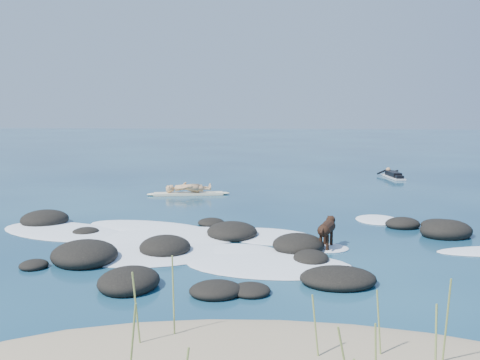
# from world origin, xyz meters

# --- Properties ---
(ground) EXTENTS (160.00, 160.00, 0.00)m
(ground) POSITION_xyz_m (0.00, 0.00, 0.00)
(ground) COLOR #0A2642
(ground) RESTS_ON ground
(dune_grass) EXTENTS (3.90, 2.10, 1.19)m
(dune_grass) POSITION_xyz_m (0.14, -7.96, 0.61)
(dune_grass) COLOR olive
(dune_grass) RESTS_ON ground
(reef_rocks) EXTENTS (13.69, 7.09, 0.57)m
(reef_rocks) POSITION_xyz_m (-0.98, -1.65, 0.12)
(reef_rocks) COLOR black
(reef_rocks) RESTS_ON ground
(breaking_foam) EXTENTS (15.35, 6.97, 0.12)m
(breaking_foam) POSITION_xyz_m (-1.67, -1.12, 0.01)
(breaking_foam) COLOR white
(breaking_foam) RESTS_ON ground
(standing_surfer_rig) EXTENTS (3.18, 1.06, 1.82)m
(standing_surfer_rig) POSITION_xyz_m (-3.72, 6.22, 0.72)
(standing_surfer_rig) COLOR #EFE9BF
(standing_surfer_rig) RESTS_ON ground
(paddling_surfer_rig) EXTENTS (1.10, 2.47, 0.43)m
(paddling_surfer_rig) POSITION_xyz_m (5.16, 12.28, 0.15)
(paddling_surfer_rig) COLOR silver
(paddling_surfer_rig) RESTS_ON ground
(dog) EXTENTS (0.52, 1.17, 0.76)m
(dog) POSITION_xyz_m (1.02, -1.47, 0.50)
(dog) COLOR black
(dog) RESTS_ON ground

